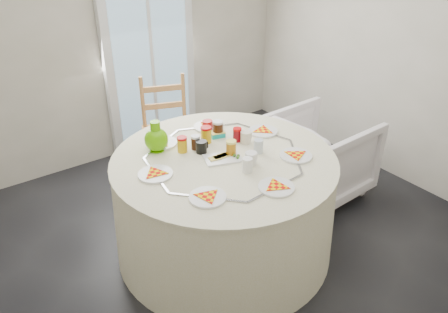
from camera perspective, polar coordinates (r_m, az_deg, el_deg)
floor at (r=3.45m, az=1.13°, el=-12.44°), size 4.00×4.00×0.00m
wall_back at (r=4.45m, az=-15.01°, el=15.43°), size 4.00×0.02×2.60m
wall_right at (r=4.23m, az=24.13°, el=13.21°), size 0.02×4.00×2.60m
glass_door at (r=4.62m, az=-9.70°, el=13.28°), size 1.00×0.08×2.10m
table at (r=3.29m, az=-0.00°, el=-6.45°), size 1.65×1.65×0.83m
wooden_chair at (r=4.12m, az=-7.31°, el=2.76°), size 0.57×0.56×1.01m
armchair at (r=4.02m, az=12.16°, el=0.27°), size 0.79×0.84×0.83m
place_settings at (r=3.08m, az=-0.00°, el=-0.49°), size 1.49×1.49×0.02m
jar_cluster at (r=3.20m, az=-1.94°, el=1.78°), size 0.53×0.38×0.14m
butter_tub at (r=3.36m, az=-0.85°, el=2.52°), size 0.13×0.10×0.04m
green_pitcher at (r=3.17m, az=-8.82°, el=2.09°), size 0.20×0.20×0.22m
cheese_platter at (r=3.06m, az=-0.14°, el=-0.64°), size 0.30×0.24×0.03m
mugs_glasses at (r=3.14m, az=0.98°, el=0.94°), size 0.75×0.75×0.11m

